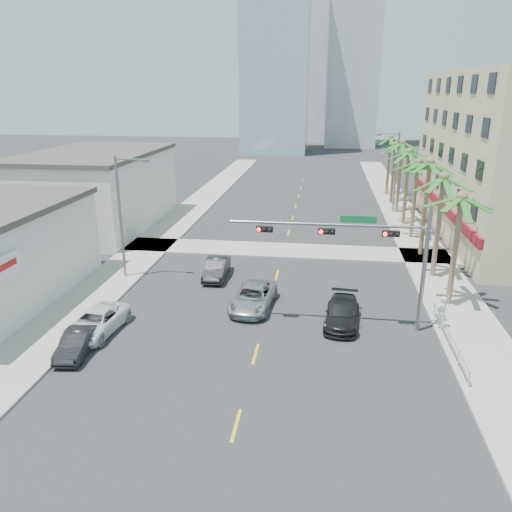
{
  "coord_description": "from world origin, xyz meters",
  "views": [
    {
      "loc": [
        3.19,
        -19.29,
        13.34
      ],
      "look_at": [
        -0.78,
        9.96,
        3.5
      ],
      "focal_mm": 35.0,
      "sensor_mm": 36.0,
      "label": 1
    }
  ],
  "objects_px": {
    "car_lane_left": "(216,268)",
    "pedestrian": "(442,312)",
    "car_parked_mid": "(77,343)",
    "car_parked_far": "(96,322)",
    "car_lane_right": "(342,313)",
    "traffic_signal_mast": "(367,246)",
    "car_lane_center": "(253,297)"
  },
  "relations": [
    {
      "from": "car_parked_far",
      "to": "car_lane_right",
      "type": "distance_m",
      "value": 14.39
    },
    {
      "from": "car_parked_mid",
      "to": "car_lane_center",
      "type": "bearing_deg",
      "value": 33.85
    },
    {
      "from": "car_parked_mid",
      "to": "car_parked_far",
      "type": "relative_size",
      "value": 0.76
    },
    {
      "from": "car_parked_far",
      "to": "car_lane_right",
      "type": "xyz_separation_m",
      "value": [
        14.04,
        3.16,
        0.0
      ]
    },
    {
      "from": "car_lane_center",
      "to": "pedestrian",
      "type": "xyz_separation_m",
      "value": [
        11.28,
        -1.69,
        0.42
      ]
    },
    {
      "from": "car_lane_left",
      "to": "car_parked_far",
      "type": "bearing_deg",
      "value": -119.11
    },
    {
      "from": "car_parked_mid",
      "to": "car_lane_right",
      "type": "distance_m",
      "value": 15.09
    },
    {
      "from": "traffic_signal_mast",
      "to": "car_lane_right",
      "type": "relative_size",
      "value": 2.32
    },
    {
      "from": "car_parked_mid",
      "to": "car_lane_left",
      "type": "distance_m",
      "value": 13.15
    },
    {
      "from": "car_parked_far",
      "to": "car_lane_center",
      "type": "distance_m",
      "value": 9.68
    },
    {
      "from": "car_lane_center",
      "to": "traffic_signal_mast",
      "type": "bearing_deg",
      "value": -11.12
    },
    {
      "from": "car_parked_far",
      "to": "car_lane_left",
      "type": "height_order",
      "value": "car_lane_left"
    },
    {
      "from": "pedestrian",
      "to": "traffic_signal_mast",
      "type": "bearing_deg",
      "value": -29.17
    },
    {
      "from": "car_lane_center",
      "to": "car_lane_right",
      "type": "relative_size",
      "value": 1.09
    },
    {
      "from": "traffic_signal_mast",
      "to": "car_lane_center",
      "type": "xyz_separation_m",
      "value": [
        -6.76,
        1.97,
        -4.34
      ]
    },
    {
      "from": "traffic_signal_mast",
      "to": "car_parked_mid",
      "type": "xyz_separation_m",
      "value": [
        -15.18,
        -5.16,
        -4.44
      ]
    },
    {
      "from": "car_lane_left",
      "to": "car_parked_mid",
      "type": "bearing_deg",
      "value": -114.45
    },
    {
      "from": "car_lane_right",
      "to": "car_parked_mid",
      "type": "bearing_deg",
      "value": -153.53
    },
    {
      "from": "car_lane_left",
      "to": "car_lane_center",
      "type": "height_order",
      "value": "car_lane_center"
    },
    {
      "from": "car_parked_mid",
      "to": "car_lane_left",
      "type": "relative_size",
      "value": 0.86
    },
    {
      "from": "car_parked_mid",
      "to": "car_lane_center",
      "type": "distance_m",
      "value": 11.04
    },
    {
      "from": "car_lane_left",
      "to": "pedestrian",
      "type": "relative_size",
      "value": 2.21
    },
    {
      "from": "traffic_signal_mast",
      "to": "car_lane_left",
      "type": "height_order",
      "value": "traffic_signal_mast"
    },
    {
      "from": "car_lane_right",
      "to": "pedestrian",
      "type": "xyz_separation_m",
      "value": [
        5.66,
        -0.09,
        0.44
      ]
    },
    {
      "from": "traffic_signal_mast",
      "to": "car_parked_far",
      "type": "height_order",
      "value": "traffic_signal_mast"
    },
    {
      "from": "car_lane_right",
      "to": "pedestrian",
      "type": "height_order",
      "value": "pedestrian"
    },
    {
      "from": "traffic_signal_mast",
      "to": "car_parked_mid",
      "type": "bearing_deg",
      "value": -161.22
    },
    {
      "from": "car_lane_right",
      "to": "car_parked_far",
      "type": "bearing_deg",
      "value": -162.35
    },
    {
      "from": "car_parked_far",
      "to": "car_lane_center",
      "type": "relative_size",
      "value": 0.96
    },
    {
      "from": "car_parked_mid",
      "to": "car_lane_left",
      "type": "xyz_separation_m",
      "value": [
        4.96,
        12.18,
        0.1
      ]
    },
    {
      "from": "car_parked_mid",
      "to": "car_parked_far",
      "type": "xyz_separation_m",
      "value": [
        0.0,
        2.37,
        0.07
      ]
    },
    {
      "from": "car_parked_far",
      "to": "car_lane_left",
      "type": "distance_m",
      "value": 10.99
    }
  ]
}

